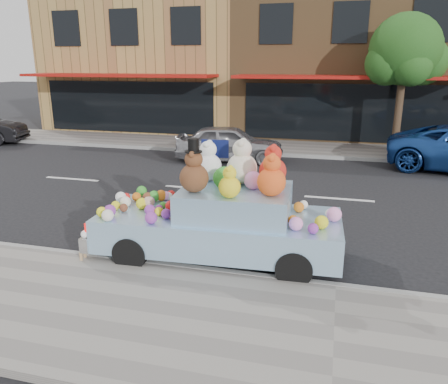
% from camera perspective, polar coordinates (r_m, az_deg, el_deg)
% --- Properties ---
extents(ground, '(120.00, 120.00, 0.00)m').
position_cam_1_polar(ground, '(11.92, 14.78, -0.89)').
color(ground, black).
rests_on(ground, ground).
extents(near_sidewalk, '(60.00, 3.00, 0.12)m').
position_cam_1_polar(near_sidewalk, '(5.97, 14.10, -18.78)').
color(near_sidewalk, gray).
rests_on(near_sidewalk, ground).
extents(far_sidewalk, '(60.00, 3.00, 0.12)m').
position_cam_1_polar(far_sidewalk, '(18.22, 15.02, 5.25)').
color(far_sidewalk, gray).
rests_on(far_sidewalk, ground).
extents(near_kerb, '(60.00, 0.12, 0.13)m').
position_cam_1_polar(near_kerb, '(7.25, 14.37, -11.97)').
color(near_kerb, gray).
rests_on(near_kerb, ground).
extents(far_kerb, '(60.00, 0.12, 0.13)m').
position_cam_1_polar(far_kerb, '(16.75, 14.99, 4.31)').
color(far_kerb, gray).
rests_on(far_kerb, ground).
extents(storefront_left, '(10.00, 9.80, 7.30)m').
position_cam_1_polar(storefront_left, '(25.37, -8.44, 16.83)').
color(storefront_left, '#A48145').
rests_on(storefront_left, ground).
extents(storefront_mid, '(10.00, 9.80, 7.30)m').
position_cam_1_polar(storefront_mid, '(23.38, 15.80, 16.44)').
color(storefront_mid, brown).
rests_on(storefront_mid, ground).
extents(street_tree, '(3.00, 2.70, 5.22)m').
position_cam_1_polar(street_tree, '(18.08, 22.60, 16.11)').
color(street_tree, '#38281C').
rests_on(street_tree, ground).
extents(car_silver, '(4.07, 2.18, 1.32)m').
position_cam_1_polar(car_silver, '(15.84, 0.70, 6.39)').
color(car_silver, '#9F9FA3').
rests_on(car_silver, ground).
extents(art_car, '(4.57, 1.98, 2.27)m').
position_cam_1_polar(art_car, '(7.86, -0.42, -3.21)').
color(art_car, black).
rests_on(art_car, ground).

